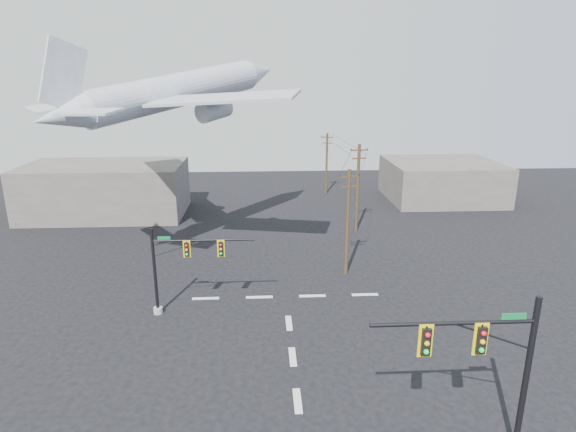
{
  "coord_description": "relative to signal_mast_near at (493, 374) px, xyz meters",
  "views": [
    {
      "loc": [
        -1.61,
        -20.85,
        16.17
      ],
      "look_at": [
        -0.22,
        5.0,
        8.43
      ],
      "focal_mm": 30.0,
      "sensor_mm": 36.0,
      "label": 1
    }
  ],
  "objects": [
    {
      "name": "building_right",
      "position": [
        14.09,
        43.98,
        -1.56
      ],
      "size": [
        14.0,
        12.0,
        5.0
      ],
      "primitive_type": "cube",
      "color": "#615B56",
      "rests_on": "ground"
    },
    {
      "name": "signal_mast_far",
      "position": [
        -15.43,
        13.82,
        -0.65
      ],
      "size": [
        7.16,
        0.69,
        6.24
      ],
      "color": "gray",
      "rests_on": "ground"
    },
    {
      "name": "lane_markings",
      "position": [
        -7.91,
        9.31,
        -4.05
      ],
      "size": [
        14.0,
        21.2,
        0.01
      ],
      "color": "beige",
      "rests_on": "ground"
    },
    {
      "name": "utility_pole_c",
      "position": [
        -0.74,
        47.85,
        0.3
      ],
      "size": [
        1.69,
        0.5,
        8.33
      ],
      "rotation": [
        0.0,
        0.0,
        -0.23
      ],
      "color": "#402B1B",
      "rests_on": "ground"
    },
    {
      "name": "airliner",
      "position": [
        -16.49,
        25.04,
        10.61
      ],
      "size": [
        20.55,
        22.01,
        6.67
      ],
      "rotation": [
        0.0,
        -0.14,
        0.88
      ],
      "color": "#B3B9C0"
    },
    {
      "name": "signal_mast_near",
      "position": [
        0.0,
        0.0,
        0.0
      ],
      "size": [
        7.2,
        0.83,
        7.57
      ],
      "color": "gray",
      "rests_on": "ground"
    },
    {
      "name": "building_left",
      "position": [
        -27.91,
        38.98,
        -1.06
      ],
      "size": [
        18.0,
        10.0,
        6.0
      ],
      "primitive_type": "cube",
      "color": "#615B56",
      "rests_on": "ground"
    },
    {
      "name": "utility_pole_a",
      "position": [
        -2.7,
        19.98,
        0.59
      ],
      "size": [
        1.76,
        0.46,
        8.88
      ],
      "rotation": [
        0.0,
        0.0,
        0.2
      ],
      "color": "#402B1B",
      "rests_on": "ground"
    },
    {
      "name": "ground",
      "position": [
        -7.91,
        3.98,
        -4.06
      ],
      "size": [
        120.0,
        120.0,
        0.0
      ],
      "primitive_type": "plane",
      "color": "black",
      "rests_on": "ground"
    },
    {
      "name": "power_lines",
      "position": [
        -0.62,
        33.8,
        4.2
      ],
      "size": [
        4.63,
        27.87,
        0.29
      ],
      "color": "black"
    },
    {
      "name": "utility_pole_b",
      "position": [
        0.29,
        31.12,
        0.79
      ],
      "size": [
        1.87,
        0.35,
        9.26
      ],
      "rotation": [
        0.0,
        0.0,
        0.12
      ],
      "color": "#402B1B",
      "rests_on": "ground"
    }
  ]
}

